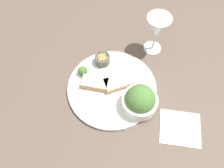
# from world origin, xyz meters

# --- Properties ---
(ground_plane) EXTENTS (4.00, 4.00, 0.00)m
(ground_plane) POSITION_xyz_m (0.00, 0.00, 0.00)
(ground_plane) COLOR brown
(dinner_plate) EXTENTS (0.31, 0.31, 0.01)m
(dinner_plate) POSITION_xyz_m (0.00, 0.00, 0.01)
(dinner_plate) COLOR white
(dinner_plate) RESTS_ON ground_plane
(salad_bowl) EXTENTS (0.12, 0.12, 0.10)m
(salad_bowl) POSITION_xyz_m (0.10, -0.06, 0.05)
(salad_bowl) COLOR white
(salad_bowl) RESTS_ON dinner_plate
(sauce_ramekin) EXTENTS (0.06, 0.06, 0.03)m
(sauce_ramekin) POSITION_xyz_m (-0.05, 0.10, 0.03)
(sauce_ramekin) COLOR #4C4C4C
(sauce_ramekin) RESTS_ON dinner_plate
(cheese_toast_near) EXTENTS (0.11, 0.09, 0.03)m
(cheese_toast_near) POSITION_xyz_m (0.02, 0.01, 0.03)
(cheese_toast_near) COLOR tan
(cheese_toast_near) RESTS_ON dinner_plate
(cheese_toast_far) EXTENTS (0.10, 0.05, 0.03)m
(cheese_toast_far) POSITION_xyz_m (-0.06, -0.00, 0.03)
(cheese_toast_far) COLOR tan
(cheese_toast_far) RESTS_ON dinner_plate
(wine_glass) EXTENTS (0.09, 0.09, 0.16)m
(wine_glass) POSITION_xyz_m (0.13, 0.20, 0.11)
(wine_glass) COLOR silver
(wine_glass) RESTS_ON ground_plane
(garnish) EXTENTS (0.03, 0.03, 0.03)m
(garnish) POSITION_xyz_m (-0.11, 0.04, 0.03)
(garnish) COLOR #477533
(garnish) RESTS_ON dinner_plate
(napkin) EXTENTS (0.13, 0.12, 0.01)m
(napkin) POSITION_xyz_m (0.24, -0.11, 0.00)
(napkin) COLOR white
(napkin) RESTS_ON ground_plane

